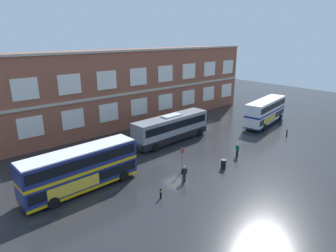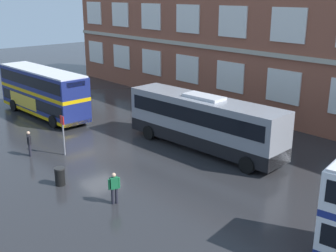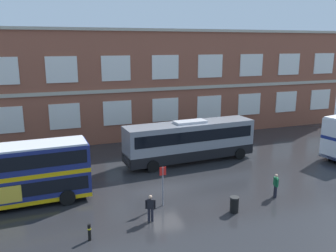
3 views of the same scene
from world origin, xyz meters
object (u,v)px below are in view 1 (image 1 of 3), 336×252
Objects in this scene: second_passenger at (184,173)px; double_decker_middle at (265,111)px; safety_bollard_west at (161,193)px; double_decker_near at (81,169)px; waiting_passenger at (237,149)px; touring_coach at (171,128)px; bus_stand_flag at (182,157)px; station_litter_bin at (223,164)px; safety_bollard_east at (287,132)px.

double_decker_middle is at bearing 13.35° from second_passenger.
safety_bollard_west is at bearing -166.66° from double_decker_middle.
double_decker_near is 18.36m from waiting_passenger.
touring_coach is 7.14× the size of waiting_passenger.
waiting_passenger is 13.06m from safety_bollard_west.
bus_stand_flag is at bearing 27.29° from safety_bollard_west.
safety_bollard_west is (-10.41, -10.38, -1.42)m from touring_coach.
double_decker_middle is at bearing 18.91° from station_litter_bin.
touring_coach reaches higher than bus_stand_flag.
double_decker_near is at bearing -179.13° from double_decker_middle.
bus_stand_flag is 2.84× the size of safety_bollard_east.
safety_bollard_east is at bearing -32.45° from touring_coach.
safety_bollard_west is at bearing -166.71° from second_passenger.
bus_stand_flag is at bearing -18.92° from double_decker_near.
safety_bollard_west is (-3.76, -0.89, -0.44)m from second_passenger.
bus_stand_flag reaches higher than second_passenger.
station_litter_bin is (3.98, -2.43, -1.12)m from bus_stand_flag.
safety_bollard_west and safety_bollard_east have the same top height.
bus_stand_flag is at bearing -170.20° from double_decker_middle.
second_passenger is at bearing -125.03° from touring_coach.
bus_stand_flag is 2.84× the size of safety_bollard_west.
touring_coach is at bearing 16.05° from double_decker_near.
touring_coach is 10.32m from station_litter_bin.
touring_coach is at bearing 55.74° from bus_stand_flag.
double_decker_middle reaches higher than safety_bollard_west.
touring_coach is at bearing 44.91° from safety_bollard_west.
double_decker_near is at bearing 127.83° from safety_bollard_west.
waiting_passenger is 1.79× the size of safety_bollard_west.
second_passenger is (-6.65, -9.49, -0.98)m from touring_coach.
double_decker_middle is at bearing -12.70° from touring_coach.
touring_coach reaches higher than safety_bollard_east.
touring_coach reaches higher than waiting_passenger.
waiting_passenger is 11.88m from safety_bollard_east.
double_decker_near is 15.71m from touring_coach.
bus_stand_flag reaches higher than waiting_passenger.
station_litter_bin is (-1.28, -10.15, -1.39)m from touring_coach.
second_passenger is at bearing 173.01° from station_litter_bin.
station_litter_bin is (5.37, -0.66, -0.41)m from second_passenger.
double_decker_middle reaches higher than bus_stand_flag.
bus_stand_flag is (-22.35, -3.86, -0.51)m from double_decker_middle.
safety_bollard_east is at bearing -116.36° from double_decker_middle.
station_litter_bin is at bearing -31.43° from bus_stand_flag.
double_decker_middle is 0.93× the size of touring_coach.
double_decker_middle is (32.19, 0.49, 0.00)m from double_decker_near.
station_litter_bin reaches higher than safety_bollard_west.
waiting_passenger is at bearing -10.19° from bus_stand_flag.
double_decker_middle is at bearing 0.87° from double_decker_near.
safety_bollard_west is 24.89m from safety_bollard_east.
second_passenger is 1.79× the size of safety_bollard_east.
bus_stand_flag is 2.62× the size of station_litter_bin.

